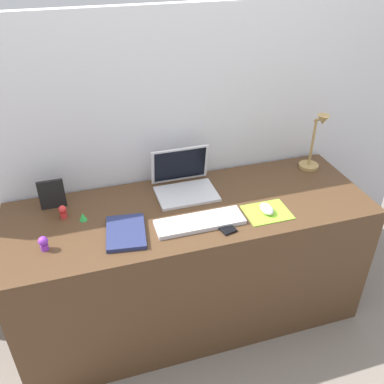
% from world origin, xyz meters
% --- Properties ---
extents(ground_plane, '(6.00, 6.00, 0.00)m').
position_xyz_m(ground_plane, '(0.00, 0.00, 0.00)').
color(ground_plane, slate).
extents(back_wall, '(2.97, 0.05, 1.60)m').
position_xyz_m(back_wall, '(0.00, 0.35, 0.80)').
color(back_wall, silver).
rests_on(back_wall, ground_plane).
extents(desk, '(1.77, 0.62, 0.74)m').
position_xyz_m(desk, '(0.00, 0.00, 0.37)').
color(desk, '#4C331E').
rests_on(desk, ground_plane).
extents(laptop, '(0.30, 0.25, 0.21)m').
position_xyz_m(laptop, '(0.01, 0.17, 0.79)').
color(laptop, silver).
rests_on(laptop, desk).
extents(keyboard, '(0.41, 0.13, 0.02)m').
position_xyz_m(keyboard, '(0.00, -0.13, 0.75)').
color(keyboard, silver).
rests_on(keyboard, desk).
extents(mousepad, '(0.21, 0.17, 0.00)m').
position_xyz_m(mousepad, '(0.33, -0.14, 0.74)').
color(mousepad, '#8CDB33').
rests_on(mousepad, desk).
extents(mouse, '(0.06, 0.10, 0.03)m').
position_xyz_m(mouse, '(0.33, -0.14, 0.76)').
color(mouse, silver).
rests_on(mouse, mousepad).
extents(cell_phone, '(0.09, 0.14, 0.01)m').
position_xyz_m(cell_phone, '(0.10, -0.18, 0.74)').
color(cell_phone, black).
rests_on(cell_phone, desk).
extents(desk_lamp, '(0.11, 0.14, 0.33)m').
position_xyz_m(desk_lamp, '(0.75, 0.16, 0.90)').
color(desk_lamp, '#A5844C').
rests_on(desk_lamp, desk).
extents(notebook_pad, '(0.20, 0.26, 0.02)m').
position_xyz_m(notebook_pad, '(-0.34, -0.11, 0.75)').
color(notebook_pad, navy).
rests_on(notebook_pad, desk).
extents(picture_frame, '(0.12, 0.02, 0.15)m').
position_xyz_m(picture_frame, '(-0.63, 0.20, 0.81)').
color(picture_frame, black).
rests_on(picture_frame, desk).
extents(toy_figurine_red, '(0.04, 0.04, 0.07)m').
position_xyz_m(toy_figurine_red, '(-0.59, 0.10, 0.78)').
color(toy_figurine_red, red).
rests_on(toy_figurine_red, desk).
extents(toy_figurine_purple, '(0.04, 0.04, 0.07)m').
position_xyz_m(toy_figurine_purple, '(-0.68, -0.11, 0.78)').
color(toy_figurine_purple, purple).
rests_on(toy_figurine_purple, desk).
extents(toy_figurine_green, '(0.04, 0.04, 0.04)m').
position_xyz_m(toy_figurine_green, '(-0.51, 0.05, 0.76)').
color(toy_figurine_green, green).
rests_on(toy_figurine_green, desk).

